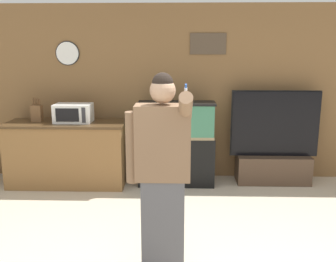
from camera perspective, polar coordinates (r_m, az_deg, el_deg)
wall_back_paneled at (r=5.68m, az=0.60°, el=5.83°), size 10.00×0.08×2.60m
counter_island at (r=5.64m, az=-15.10°, el=-3.34°), size 1.71×0.64×0.93m
microwave at (r=5.49m, az=-14.22°, el=2.67°), size 0.52×0.33×0.26m
knife_block at (r=5.71m, az=-19.35°, el=2.66°), size 0.14×0.11×0.34m
aquarium_on_stand at (r=5.43m, az=1.28°, el=-1.93°), size 1.10×0.40×1.22m
tv_on_stand at (r=5.76m, az=15.74°, el=-3.74°), size 1.28×0.40×1.37m
person_standing at (r=3.24m, az=-0.95°, el=-6.27°), size 0.56×0.42×1.78m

